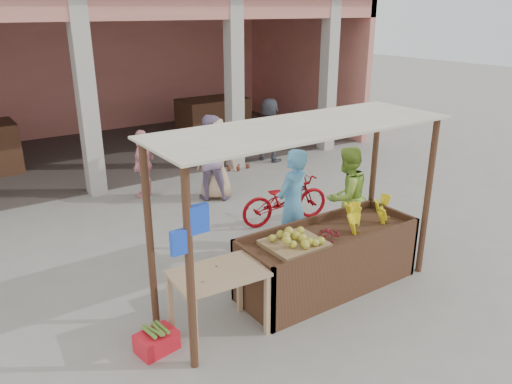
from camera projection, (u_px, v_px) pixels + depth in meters
ground at (299, 297)px, 6.87m from camera, size 60.00×60.00×0.00m
market_building at (87, 51)px, 12.89m from camera, size 14.40×6.40×4.20m
fruit_stall at (328, 261)px, 6.99m from camera, size 2.60×0.95×0.80m
stall_awning at (300, 158)px, 6.22m from camera, size 4.09×1.35×2.39m
banana_heap at (367, 215)px, 7.28m from camera, size 1.01×0.55×0.18m
melon_tray at (294, 240)px, 6.51m from camera, size 0.76×0.66×0.20m
berry_heap at (328, 233)px, 6.76m from camera, size 0.43×0.35×0.14m
side_table at (218, 283)px, 5.82m from camera, size 1.11×0.78×0.87m
papaya_pile at (218, 264)px, 5.74m from camera, size 0.72×0.41×0.20m
red_crate at (157, 342)px, 5.76m from camera, size 0.50×0.40×0.23m
plantain_bundle at (156, 330)px, 5.70m from camera, size 0.37×0.26×0.07m
produce_sacks at (238, 159)px, 12.20m from camera, size 0.88×0.66×0.53m
vendor_blue at (293, 202)px, 7.63m from camera, size 0.84×0.71×1.91m
vendor_green at (346, 194)px, 8.13m from camera, size 0.87×0.53×1.77m
motorcycle at (285, 198)px, 9.12m from camera, size 0.89×1.88×0.94m
shopper_b at (144, 161)px, 10.30m from camera, size 0.98×0.97×1.53m
shopper_c at (216, 154)px, 10.16m from camera, size 1.07×1.01×1.87m
shopper_d at (270, 128)px, 12.73m from camera, size 1.23×1.72×1.72m
shopper_f at (209, 154)px, 10.13m from camera, size 1.08×0.96×1.93m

